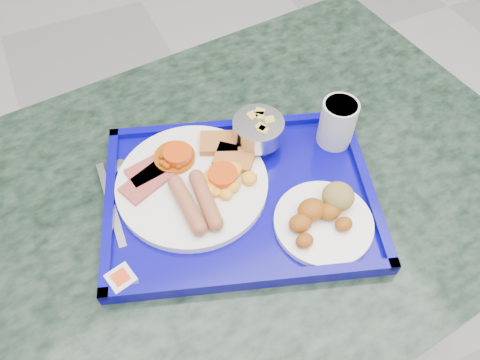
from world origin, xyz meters
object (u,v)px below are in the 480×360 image
object	(u,v)px
fruit_bowl	(258,130)
juice_cup	(338,122)
bread_plate	(324,216)
table	(226,242)
tray	(240,197)
main_plate	(195,181)

from	to	relation	value
fruit_bowl	juice_cup	distance (m)	0.13
bread_plate	juice_cup	distance (m)	0.18
fruit_bowl	juice_cup	bearing A→B (deg)	-19.54
table	tray	xyz separation A→B (m)	(0.02, -0.03, 0.18)
tray	main_plate	distance (m)	0.08
main_plate	bread_plate	xyz separation A→B (m)	(0.15, -0.15, 0.00)
main_plate	table	bearing A→B (deg)	-27.05
juice_cup	main_plate	bearing A→B (deg)	177.86
bread_plate	main_plate	bearing A→B (deg)	136.18
fruit_bowl	juice_cup	size ratio (longest dim) A/B	1.02
tray	main_plate	bearing A→B (deg)	140.27
bread_plate	tray	bearing A→B (deg)	133.96
tray	table	bearing A→B (deg)	123.20
main_plate	juice_cup	world-z (taller)	juice_cup
bread_plate	juice_cup	xyz separation A→B (m)	(0.10, 0.14, 0.03)
table	juice_cup	xyz separation A→B (m)	(0.22, 0.01, 0.23)
bread_plate	fruit_bowl	distance (m)	0.19
table	bread_plate	xyz separation A→B (m)	(0.11, -0.13, 0.20)
tray	fruit_bowl	distance (m)	0.12
table	fruit_bowl	world-z (taller)	fruit_bowl
main_plate	fruit_bowl	xyz separation A→B (m)	(0.13, 0.04, 0.03)
tray	fruit_bowl	bearing A→B (deg)	48.90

